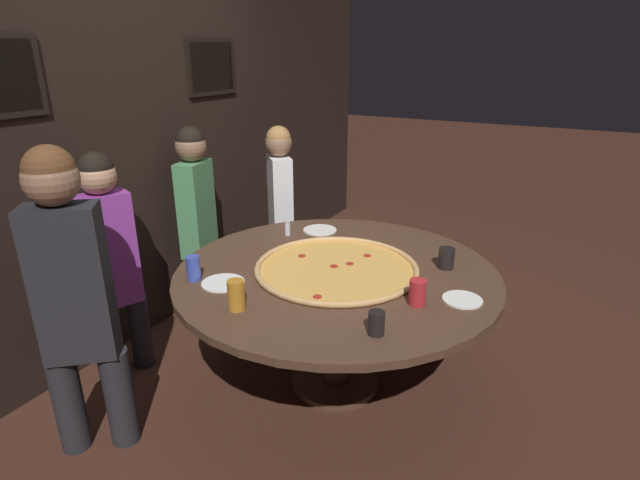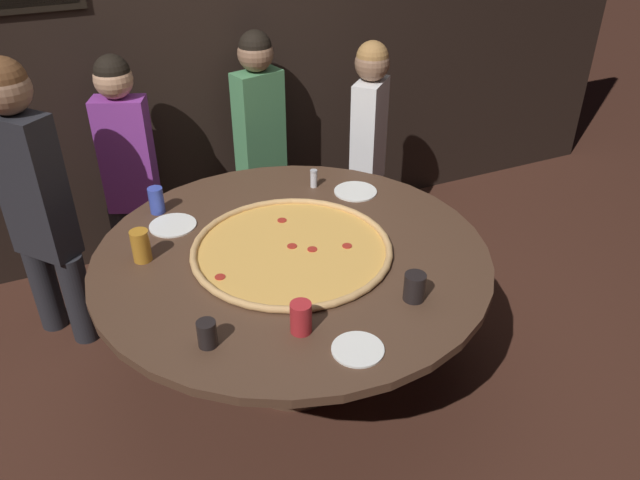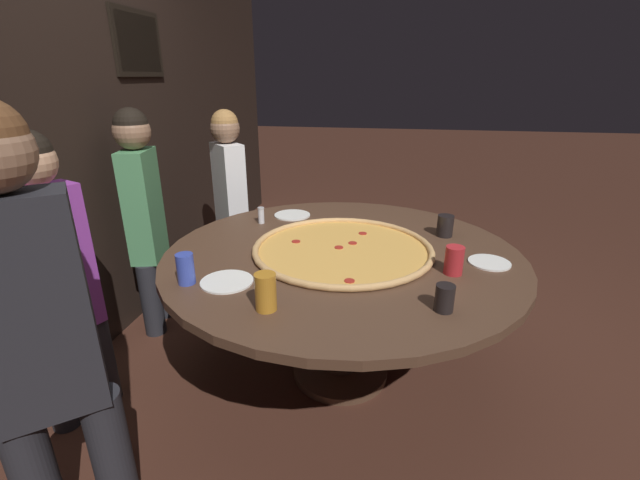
{
  "view_description": "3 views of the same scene",
  "coord_description": "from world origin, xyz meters",
  "px_view_note": "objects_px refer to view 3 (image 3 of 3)",
  "views": [
    {
      "loc": [
        -2.24,
        -1.1,
        1.87
      ],
      "look_at": [
        -0.12,
        0.04,
        0.95
      ],
      "focal_mm": 28.0,
      "sensor_mm": 36.0,
      "label": 1
    },
    {
      "loc": [
        -0.85,
        -2.16,
        2.27
      ],
      "look_at": [
        0.11,
        -0.07,
        0.81
      ],
      "focal_mm": 35.0,
      "sensor_mm": 36.0,
      "label": 2
    },
    {
      "loc": [
        -1.96,
        -0.23,
        1.56
      ],
      "look_at": [
        -0.09,
        0.1,
        0.82
      ],
      "focal_mm": 24.0,
      "sensor_mm": 36.0,
      "label": 3
    }
  ],
  "objects_px": {
    "giant_pizza": "(342,249)",
    "diner_far_left": "(230,193)",
    "diner_side_left": "(35,320)",
    "white_plate_far_back": "(292,215)",
    "drink_cup_beside_pizza": "(445,226)",
    "white_plate_right_side": "(489,263)",
    "drink_cup_front_edge": "(454,260)",
    "drink_cup_near_right": "(266,292)",
    "white_plate_near_front": "(227,282)",
    "condiment_shaker": "(261,215)",
    "dining_table": "(342,271)",
    "diner_side_right": "(144,211)",
    "drink_cup_centre_back": "(186,269)",
    "diner_far_right": "(55,269)",
    "drink_cup_near_left": "(445,298)"
  },
  "relations": [
    {
      "from": "diner_side_left",
      "to": "diner_side_right",
      "type": "xyz_separation_m",
      "value": [
        1.3,
        0.43,
        -0.07
      ]
    },
    {
      "from": "diner_side_left",
      "to": "white_plate_far_back",
      "type": "bearing_deg",
      "value": -145.86
    },
    {
      "from": "drink_cup_centre_back",
      "to": "white_plate_far_back",
      "type": "relative_size",
      "value": 0.59
    },
    {
      "from": "drink_cup_near_left",
      "to": "white_plate_right_side",
      "type": "relative_size",
      "value": 0.54
    },
    {
      "from": "dining_table",
      "to": "diner_side_left",
      "type": "xyz_separation_m",
      "value": [
        -1.0,
        0.82,
        0.23
      ]
    },
    {
      "from": "diner_side_left",
      "to": "diner_side_right",
      "type": "height_order",
      "value": "diner_side_left"
    },
    {
      "from": "drink_cup_centre_back",
      "to": "diner_side_right",
      "type": "distance_m",
      "value": 1.01
    },
    {
      "from": "drink_cup_beside_pizza",
      "to": "white_plate_right_side",
      "type": "xyz_separation_m",
      "value": [
        -0.34,
        -0.17,
        -0.05
      ]
    },
    {
      "from": "drink_cup_near_right",
      "to": "white_plate_right_side",
      "type": "distance_m",
      "value": 1.08
    },
    {
      "from": "white_plate_near_front",
      "to": "condiment_shaker",
      "type": "bearing_deg",
      "value": 6.55
    },
    {
      "from": "white_plate_far_back",
      "to": "white_plate_right_side",
      "type": "height_order",
      "value": "same"
    },
    {
      "from": "white_plate_right_side",
      "to": "drink_cup_front_edge",
      "type": "bearing_deg",
      "value": 128.3
    },
    {
      "from": "diner_far_left",
      "to": "giant_pizza",
      "type": "bearing_deg",
      "value": 2.39
    },
    {
      "from": "drink_cup_near_left",
      "to": "white_plate_right_side",
      "type": "bearing_deg",
      "value": -27.67
    },
    {
      "from": "drink_cup_front_edge",
      "to": "diner_side_left",
      "type": "distance_m",
      "value": 1.57
    },
    {
      "from": "white_plate_near_front",
      "to": "white_plate_far_back",
      "type": "height_order",
      "value": "same"
    },
    {
      "from": "white_plate_far_back",
      "to": "diner_side_left",
      "type": "height_order",
      "value": "diner_side_left"
    },
    {
      "from": "drink_cup_near_right",
      "to": "white_plate_near_front",
      "type": "xyz_separation_m",
      "value": [
        0.18,
        0.23,
        -0.07
      ]
    },
    {
      "from": "condiment_shaker",
      "to": "diner_side_right",
      "type": "bearing_deg",
      "value": 92.92
    },
    {
      "from": "drink_cup_centre_back",
      "to": "drink_cup_near_right",
      "type": "distance_m",
      "value": 0.42
    },
    {
      "from": "drink_cup_near_left",
      "to": "diner_side_left",
      "type": "distance_m",
      "value": 1.36
    },
    {
      "from": "white_plate_near_front",
      "to": "condiment_shaker",
      "type": "relative_size",
      "value": 2.29
    },
    {
      "from": "dining_table",
      "to": "diner_side_right",
      "type": "xyz_separation_m",
      "value": [
        0.31,
        1.26,
        0.16
      ]
    },
    {
      "from": "condiment_shaker",
      "to": "drink_cup_front_edge",
      "type": "bearing_deg",
      "value": -116.47
    },
    {
      "from": "condiment_shaker",
      "to": "white_plate_near_front",
      "type": "bearing_deg",
      "value": -173.45
    },
    {
      "from": "white_plate_far_back",
      "to": "diner_far_left",
      "type": "relative_size",
      "value": 0.17
    },
    {
      "from": "drink_cup_near_left",
      "to": "white_plate_far_back",
      "type": "bearing_deg",
      "value": 38.74
    },
    {
      "from": "giant_pizza",
      "to": "diner_far_left",
      "type": "height_order",
      "value": "diner_far_left"
    },
    {
      "from": "white_plate_near_front",
      "to": "drink_cup_centre_back",
      "type": "bearing_deg",
      "value": 102.08
    },
    {
      "from": "white_plate_far_back",
      "to": "diner_side_left",
      "type": "xyz_separation_m",
      "value": [
        -1.51,
        0.44,
        0.11
      ]
    },
    {
      "from": "drink_cup_centre_back",
      "to": "white_plate_near_front",
      "type": "relative_size",
      "value": 0.59
    },
    {
      "from": "drink_cup_front_edge",
      "to": "white_plate_near_front",
      "type": "xyz_separation_m",
      "value": [
        -0.26,
        0.95,
        -0.06
      ]
    },
    {
      "from": "drink_cup_near_left",
      "to": "white_plate_far_back",
      "type": "xyz_separation_m",
      "value": [
        1.03,
        0.82,
        -0.05
      ]
    },
    {
      "from": "white_plate_far_back",
      "to": "drink_cup_centre_back",
      "type": "bearing_deg",
      "value": 167.38
    },
    {
      "from": "giant_pizza",
      "to": "diner_far_left",
      "type": "xyz_separation_m",
      "value": [
        0.9,
        0.93,
        0.01
      ]
    },
    {
      "from": "diner_far_right",
      "to": "drink_cup_near_left",
      "type": "bearing_deg",
      "value": 112.58
    },
    {
      "from": "drink_cup_front_edge",
      "to": "white_plate_right_side",
      "type": "height_order",
      "value": "drink_cup_front_edge"
    },
    {
      "from": "white_plate_near_front",
      "to": "diner_far_left",
      "type": "relative_size",
      "value": 0.17
    },
    {
      "from": "drink_cup_near_left",
      "to": "drink_cup_beside_pizza",
      "type": "bearing_deg",
      "value": -5.39
    },
    {
      "from": "drink_cup_centre_back",
      "to": "diner_far_left",
      "type": "xyz_separation_m",
      "value": [
        1.36,
        0.33,
        -0.04
      ]
    },
    {
      "from": "drink_cup_beside_pizza",
      "to": "diner_side_left",
      "type": "height_order",
      "value": "diner_side_left"
    },
    {
      "from": "condiment_shaker",
      "to": "diner_far_left",
      "type": "relative_size",
      "value": 0.07
    },
    {
      "from": "giant_pizza",
      "to": "drink_cup_near_right",
      "type": "relative_size",
      "value": 6.21
    },
    {
      "from": "diner_far_left",
      "to": "white_plate_far_back",
      "type": "bearing_deg",
      "value": 11.99
    },
    {
      "from": "white_plate_near_front",
      "to": "diner_far_right",
      "type": "height_order",
      "value": "diner_far_right"
    },
    {
      "from": "white_plate_far_back",
      "to": "diner_side_right",
      "type": "height_order",
      "value": "diner_side_right"
    },
    {
      "from": "drink_cup_near_right",
      "to": "white_plate_near_front",
      "type": "relative_size",
      "value": 0.65
    },
    {
      "from": "dining_table",
      "to": "drink_cup_centre_back",
      "type": "height_order",
      "value": "drink_cup_centre_back"
    },
    {
      "from": "diner_far_left",
      "to": "diner_side_right",
      "type": "bearing_deg",
      "value": -72.45
    },
    {
      "from": "drink_cup_beside_pizza",
      "to": "white_plate_near_front",
      "type": "distance_m",
      "value": 1.21
    }
  ]
}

